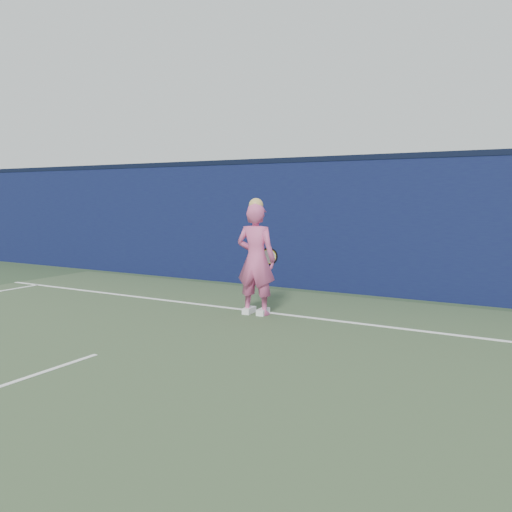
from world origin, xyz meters
The scene contains 5 objects.
ground centered at (0.00, 0.00, 0.00)m, with size 80.00×80.00×0.00m, color #2D4128.
backstop_wall centered at (0.00, 6.50, 1.25)m, with size 24.00×0.40×2.50m, color #0D103B.
wall_cap centered at (0.00, 6.50, 2.55)m, with size 24.00×0.42×0.10m, color black.
player centered at (0.51, 3.84, 0.87)m, with size 0.67×0.47×1.81m.
racket centered at (0.47, 4.28, 0.86)m, with size 0.55×0.16×0.30m.
Camera 1 is at (4.64, -3.37, 1.83)m, focal length 38.00 mm.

